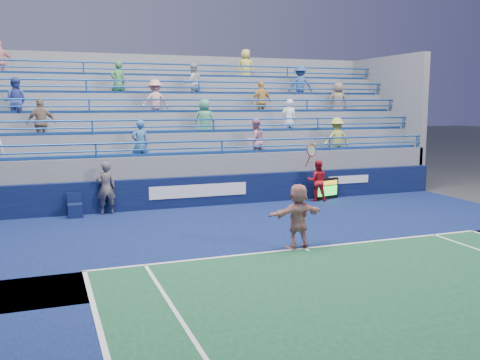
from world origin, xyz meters
name	(u,v)px	position (x,y,z in m)	size (l,w,h in m)	color
ground	(305,249)	(0.00, 0.00, 0.00)	(120.00, 120.00, 0.00)	#333538
sponsor_wall	(224,190)	(0.00, 6.50, 0.55)	(18.00, 0.32, 1.10)	#0A1038
bleacher_stand	(196,154)	(0.00, 10.27, 1.55)	(18.00, 5.60, 6.13)	slate
serve_speed_board	(326,189)	(4.06, 6.11, 0.42)	(1.18, 0.44, 0.82)	black
judge_chair	(75,210)	(-5.29, 6.04, 0.26)	(0.46, 0.46, 0.82)	#0E1843
tennis_player	(298,216)	(-0.13, 0.14, 0.85)	(1.62, 0.70, 2.71)	silver
line_judge	(106,188)	(-4.27, 6.23, 0.90)	(0.65, 0.43, 1.79)	#15173B
ball_girl	(317,181)	(3.57, 5.95, 0.78)	(0.76, 0.59, 1.57)	#B3141E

